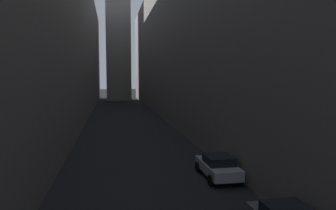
% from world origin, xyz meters
% --- Properties ---
extents(ground_plane, '(264.00, 264.00, 0.00)m').
position_xyz_m(ground_plane, '(0.00, 48.00, 0.00)').
color(ground_plane, black).
extents(building_block_left, '(10.13, 108.00, 23.22)m').
position_xyz_m(building_block_left, '(-10.56, 50.00, 11.61)').
color(building_block_left, slate).
rests_on(building_block_left, ground).
extents(building_block_right, '(12.39, 108.00, 23.95)m').
position_xyz_m(building_block_right, '(11.70, 50.00, 11.97)').
color(building_block_right, slate).
rests_on(building_block_right, ground).
extents(parked_car_right_far, '(1.99, 4.05, 1.43)m').
position_xyz_m(parked_car_right_far, '(4.40, 24.24, 0.75)').
color(parked_car_right_far, '#B7B7BC').
rests_on(parked_car_right_far, ground).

